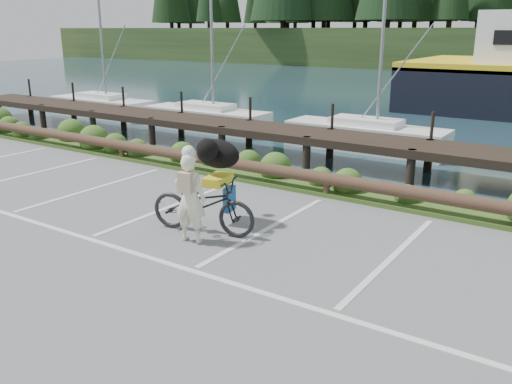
% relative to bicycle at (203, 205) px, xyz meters
% --- Properties ---
extents(ground, '(72.00, 72.00, 0.00)m').
position_rel_bicycle_xyz_m(ground, '(0.96, -1.12, -0.57)').
color(ground, '#5D5C5F').
extents(vegetation_strip, '(34.00, 1.60, 0.10)m').
position_rel_bicycle_xyz_m(vegetation_strip, '(0.96, 4.18, -0.52)').
color(vegetation_strip, '#3D5B21').
rests_on(vegetation_strip, ground).
extents(log_rail, '(32.00, 0.30, 0.60)m').
position_rel_bicycle_xyz_m(log_rail, '(0.96, 3.48, -0.57)').
color(log_rail, '#443021').
rests_on(log_rail, ground).
extents(bicycle, '(2.30, 1.21, 1.15)m').
position_rel_bicycle_xyz_m(bicycle, '(0.00, 0.00, 0.00)').
color(bicycle, black).
rests_on(bicycle, ground).
extents(cyclist, '(0.70, 0.53, 1.71)m').
position_rel_bicycle_xyz_m(cyclist, '(0.11, -0.50, 0.28)').
color(cyclist, white).
rests_on(cyclist, ground).
extents(dog, '(0.71, 1.12, 0.60)m').
position_rel_bicycle_xyz_m(dog, '(-0.15, 0.69, 0.87)').
color(dog, black).
rests_on(dog, bicycle).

